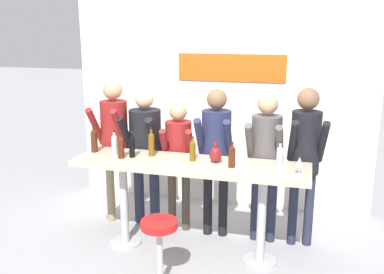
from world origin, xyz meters
TOP-DOWN VIEW (x-y plane):
  - ground_plane at (0.00, 0.00)m, footprint 40.00×40.00m
  - back_wall at (0.00, 1.55)m, footprint 4.11×0.12m
  - tasting_table at (-0.00, 0.00)m, footprint 2.51×0.63m
  - bar_stool at (-0.10, -0.71)m, footprint 0.37×0.37m
  - person_far_left at (-1.12, 0.52)m, footprint 0.40×0.54m
  - person_left at (-0.73, 0.58)m, footprint 0.48×0.57m
  - person_center_left at (-0.28, 0.52)m, footprint 0.43×0.54m
  - person_center at (0.18, 0.50)m, footprint 0.42×0.55m
  - person_center_right at (0.75, 0.51)m, footprint 0.41×0.53m
  - person_right at (1.17, 0.52)m, footprint 0.43×0.57m
  - wine_bottle_0 at (-0.76, -0.06)m, footprint 0.07×0.07m
  - wine_bottle_1 at (0.46, -0.05)m, footprint 0.07×0.07m
  - wine_bottle_2 at (-0.88, 0.04)m, footprint 0.07×0.07m
  - wine_bottle_3 at (0.02, 0.05)m, footprint 0.06×0.06m
  - wine_bottle_4 at (0.93, -0.02)m, footprint 0.07×0.07m
  - wine_bottle_5 at (-0.66, 0.01)m, footprint 0.06×0.06m
  - wine_bottle_6 at (-1.16, 0.09)m, footprint 0.08×0.08m
  - wine_bottle_7 at (-0.47, 0.11)m, footprint 0.07×0.07m
  - wine_glass_0 at (1.13, -0.11)m, footprint 0.07×0.07m
  - decorative_vase at (0.27, 0.06)m, footprint 0.13×0.13m

SIDE VIEW (x-z plane):
  - ground_plane at x=0.00m, z-range 0.00..0.00m
  - bar_stool at x=-0.10m, z-range 0.11..0.80m
  - tasting_table at x=0.00m, z-range 0.38..1.43m
  - person_center_left at x=-0.28m, z-range 0.20..1.79m
  - person_left at x=-0.73m, z-range 0.20..1.92m
  - person_center_right at x=0.75m, z-range 0.22..1.96m
  - person_center at x=0.18m, z-range 0.22..2.00m
  - decorative_vase at x=0.27m, z-range 1.04..1.26m
  - person_right at x=1.17m, z-range 0.24..2.06m
  - person_far_left at x=-1.12m, z-range 0.24..2.07m
  - wine_bottle_3 at x=0.02m, z-range 1.05..1.31m
  - wine_bottle_1 at x=0.46m, z-range 1.05..1.31m
  - wine_glass_0 at x=1.13m, z-range 1.09..1.27m
  - wine_bottle_2 at x=-0.88m, z-range 1.05..1.32m
  - wine_bottle_0 at x=-0.76m, z-range 1.05..1.33m
  - wine_bottle_5 at x=-0.66m, z-range 1.04..1.33m
  - wine_bottle_4 at x=0.93m, z-range 1.04..1.34m
  - wine_bottle_6 at x=-1.16m, z-range 1.04..1.36m
  - wine_bottle_7 at x=-0.47m, z-range 1.04..1.36m
  - back_wall at x=0.00m, z-range 0.00..2.84m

